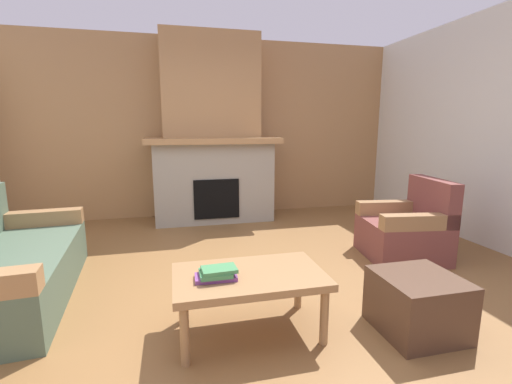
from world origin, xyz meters
TOP-DOWN VIEW (x-y plane):
  - ground at (0.00, 0.00)m, footprint 9.00×9.00m
  - wall_back_wood_panel at (0.00, 3.00)m, footprint 6.00×0.12m
  - fireplace at (0.00, 2.62)m, footprint 1.90×0.82m
  - couch at (-1.94, 0.43)m, footprint 0.98×1.86m
  - armchair at (1.82, 0.53)m, footprint 0.86×0.86m
  - coffee_table at (-0.12, -0.46)m, footprint 1.00×0.60m
  - ottoman at (1.00, -0.71)m, footprint 0.52×0.52m
  - book_stack_near_edge at (-0.34, -0.50)m, footprint 0.27×0.17m

SIDE VIEW (x-z plane):
  - ground at x=0.00m, z-range 0.00..0.00m
  - ottoman at x=1.00m, z-range 0.00..0.40m
  - couch at x=-1.94m, z-range -0.14..0.71m
  - armchair at x=1.82m, z-range -0.13..0.72m
  - coffee_table at x=-0.12m, z-range 0.16..0.59m
  - book_stack_near_edge at x=-0.34m, z-range 0.43..0.51m
  - fireplace at x=0.00m, z-range -0.19..2.51m
  - wall_back_wood_panel at x=0.00m, z-range 0.00..2.70m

